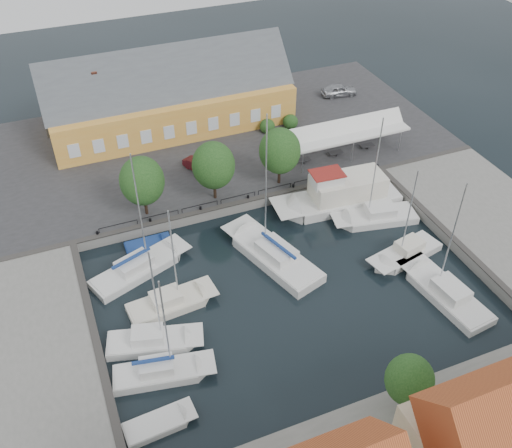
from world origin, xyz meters
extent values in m
plane|color=black|center=(0.00, 0.00, 0.00)|extent=(140.00, 140.00, 0.00)
cube|color=#2D2D30|center=(0.00, 23.00, 0.50)|extent=(56.00, 26.00, 1.00)
cube|color=slate|center=(-22.00, -2.00, 0.50)|extent=(12.00, 24.00, 1.00)
cube|color=slate|center=(22.00, -2.00, 0.50)|extent=(12.00, 24.00, 1.00)
cube|color=#383533|center=(0.00, 10.30, 1.06)|extent=(56.00, 0.60, 0.12)
cube|color=#383533|center=(-16.30, -2.00, 1.06)|extent=(0.60, 24.00, 0.12)
cube|color=#383533|center=(16.30, -2.00, 1.06)|extent=(0.60, 24.00, 0.12)
cylinder|color=black|center=(-14.00, 10.60, 1.20)|extent=(0.24, 0.24, 0.40)
cylinder|color=black|center=(-9.00, 10.60, 1.20)|extent=(0.24, 0.24, 0.40)
cylinder|color=black|center=(-4.00, 10.60, 1.20)|extent=(0.24, 0.24, 0.40)
cylinder|color=black|center=(1.00, 10.60, 1.20)|extent=(0.24, 0.24, 0.40)
cylinder|color=black|center=(6.00, 10.60, 1.20)|extent=(0.24, 0.24, 0.40)
cylinder|color=black|center=(11.00, 10.60, 1.20)|extent=(0.24, 0.24, 0.40)
cylinder|color=black|center=(16.00, 10.60, 1.20)|extent=(0.24, 0.24, 0.40)
cube|color=gold|center=(-2.00, 28.00, 3.25)|extent=(28.00, 10.00, 4.50)
cube|color=#474C51|center=(-2.00, 28.00, 6.75)|extent=(28.56, 7.60, 7.60)
cube|color=gold|center=(-12.00, 34.00, 2.75)|extent=(6.00, 6.00, 3.50)
cube|color=brown|center=(-10.00, 28.00, 8.60)|extent=(0.60, 0.60, 1.20)
cube|color=white|center=(14.00, 14.50, 3.70)|extent=(14.00, 4.00, 0.25)
cylinder|color=silver|center=(8.00, 12.70, 2.35)|extent=(0.10, 0.10, 2.70)
cylinder|color=silver|center=(8.00, 16.30, 2.35)|extent=(0.10, 0.10, 2.70)
cylinder|color=silver|center=(14.00, 12.70, 2.35)|extent=(0.10, 0.10, 2.70)
cylinder|color=silver|center=(14.00, 16.30, 2.35)|extent=(0.10, 0.10, 2.70)
cylinder|color=silver|center=(20.00, 12.70, 2.35)|extent=(0.10, 0.10, 2.70)
cylinder|color=silver|center=(20.00, 16.30, 2.35)|extent=(0.10, 0.10, 2.70)
cylinder|color=black|center=(-9.00, 12.00, 2.05)|extent=(0.30, 0.30, 2.10)
ellipsoid|color=#194117|center=(-9.00, 12.00, 4.88)|extent=(4.20, 4.20, 4.83)
cylinder|color=black|center=(-2.00, 12.00, 2.05)|extent=(0.30, 0.30, 2.10)
ellipsoid|color=#194117|center=(-2.00, 12.00, 4.88)|extent=(4.20, 4.20, 4.83)
cylinder|color=black|center=(5.00, 12.00, 2.05)|extent=(0.30, 0.30, 2.10)
ellipsoid|color=#194117|center=(5.00, 12.00, 4.88)|extent=(4.20, 4.20, 4.83)
imported|color=#A1A3A8|center=(20.36, 27.34, 1.78)|extent=(4.81, 2.51, 1.56)
imported|color=#511219|center=(-2.00, 17.27, 1.64)|extent=(3.00, 4.03, 1.27)
cube|color=silver|center=(0.41, 1.75, 0.15)|extent=(5.88, 9.51, 1.50)
cube|color=silver|center=(0.07, 2.82, 0.94)|extent=(6.29, 11.17, 0.08)
cube|color=silver|center=(0.34, 1.97, 1.40)|extent=(3.24, 4.09, 0.90)
cylinder|color=silver|center=(-0.13, 3.45, 7.59)|extent=(0.12, 0.12, 13.37)
cube|color=navy|center=(0.41, 1.75, 2.15)|extent=(1.55, 4.32, 0.22)
cube|color=silver|center=(10.49, 7.42, 0.10)|extent=(10.92, 4.76, 1.80)
cube|color=silver|center=(9.16, 7.52, 1.04)|extent=(13.03, 4.76, 0.08)
cube|color=silver|center=(10.49, 7.42, 2.10)|extent=(7.55, 3.92, 2.20)
cube|color=silver|center=(8.10, 7.60, 3.50)|extent=(3.08, 2.41, 1.20)
cube|color=maroon|center=(8.10, 7.60, 4.15)|extent=(3.36, 2.54, 0.10)
cube|color=silver|center=(12.37, 3.79, 0.05)|extent=(7.26, 4.14, 1.30)
cube|color=silver|center=(11.53, 3.95, 0.74)|extent=(8.58, 4.29, 0.08)
cube|color=silver|center=(12.20, 3.82, 1.20)|extent=(3.06, 2.45, 0.90)
cylinder|color=silver|center=(11.03, 4.05, 6.04)|extent=(0.12, 0.12, 10.68)
cube|color=silver|center=(11.99, -1.68, 0.05)|extent=(6.42, 3.74, 1.30)
cube|color=silver|center=(11.25, -1.84, 0.74)|extent=(7.57, 3.90, 0.08)
cube|color=silver|center=(11.84, -1.71, 1.20)|extent=(2.72, 2.18, 0.90)
cylinder|color=silver|center=(10.81, -1.94, 5.21)|extent=(0.12, 0.12, 9.03)
cube|color=silver|center=(11.89, -7.86, 0.05)|extent=(3.84, 7.77, 1.30)
cube|color=silver|center=(11.78, -6.93, 0.74)|extent=(3.90, 9.24, 0.08)
cube|color=silver|center=(11.87, -7.67, 1.20)|extent=(2.36, 3.21, 0.90)
cylinder|color=silver|center=(11.71, -6.38, 5.92)|extent=(0.12, 0.12, 10.43)
cube|color=silver|center=(-11.92, 5.19, 0.05)|extent=(8.11, 5.31, 1.30)
cube|color=silver|center=(-11.03, 5.53, 0.74)|extent=(9.50, 5.75, 0.08)
cube|color=silver|center=(-11.74, 5.26, 1.20)|extent=(3.52, 2.84, 0.90)
cylinder|color=silver|center=(-10.50, 5.74, 6.26)|extent=(0.12, 0.12, 11.13)
cube|color=navy|center=(-11.92, 5.19, 1.95)|extent=(3.64, 1.57, 0.22)
cube|color=silver|center=(-10.38, 0.26, 0.05)|extent=(6.27, 3.17, 1.30)
cube|color=silver|center=(-9.63, 0.33, 0.74)|extent=(7.46, 3.17, 0.08)
cube|color=silver|center=(-10.23, 0.27, 1.20)|extent=(2.57, 2.00, 0.90)
cylinder|color=silver|center=(-9.18, 0.37, 5.24)|extent=(0.12, 0.12, 9.08)
cube|color=silver|center=(-12.71, -2.97, 0.05)|extent=(6.45, 3.93, 1.30)
cube|color=silver|center=(-11.98, -3.17, 0.74)|extent=(7.58, 4.15, 0.08)
cube|color=silver|center=(-12.56, -3.01, 1.20)|extent=(2.76, 2.23, 0.90)
cylinder|color=silver|center=(-11.55, -3.29, 5.17)|extent=(0.12, 0.12, 8.93)
cube|color=silver|center=(-12.80, -6.06, 0.05)|extent=(6.40, 3.40, 1.30)
cube|color=silver|center=(-12.06, -6.20, 0.74)|extent=(7.57, 3.53, 0.08)
cube|color=silver|center=(-12.65, -6.09, 1.20)|extent=(2.68, 2.00, 0.90)
cylinder|color=silver|center=(-11.61, -6.29, 5.16)|extent=(0.12, 0.12, 8.93)
cube|color=navy|center=(-12.80, -6.06, 1.95)|extent=(3.02, 0.77, 0.22)
cube|color=silver|center=(-13.93, -10.04, 0.05)|extent=(4.13, 2.17, 0.90)
cube|color=silver|center=(-13.43, -10.01, 0.54)|extent=(4.93, 2.15, 0.08)
cube|color=navy|center=(-10.22, 8.39, 0.05)|extent=(3.47, 1.74, 0.80)
cube|color=navy|center=(-9.79, 8.39, 0.49)|extent=(4.16, 1.67, 0.08)
cube|color=brown|center=(1.00, -23.00, 11.40)|extent=(0.70, 0.70, 1.00)
camera|label=1|loc=(-15.51, -32.34, 35.12)|focal=40.00mm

